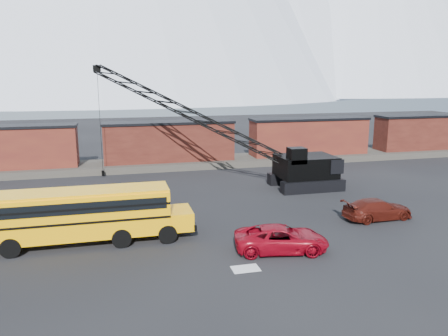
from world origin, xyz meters
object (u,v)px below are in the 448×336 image
at_px(school_bus, 87,214).
at_px(red_pickup, 281,239).
at_px(crawler_crane, 190,114).
at_px(maroon_suv, 377,209).

xyz_separation_m(school_bus, red_pickup, (10.44, -3.85, -1.07)).
bearing_deg(crawler_crane, school_bus, -122.43).
relative_size(red_pickup, maroon_suv, 1.07).
relative_size(school_bus, red_pickup, 2.24).
relative_size(school_bus, maroon_suv, 2.41).
bearing_deg(school_bus, crawler_crane, 57.57).
xyz_separation_m(red_pickup, crawler_crane, (-2.09, 16.99, 5.50)).
distance_m(school_bus, maroon_suv, 18.83).
bearing_deg(red_pickup, maroon_suv, -56.25).
xyz_separation_m(red_pickup, maroon_suv, (8.36, 3.57, -0.02)).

